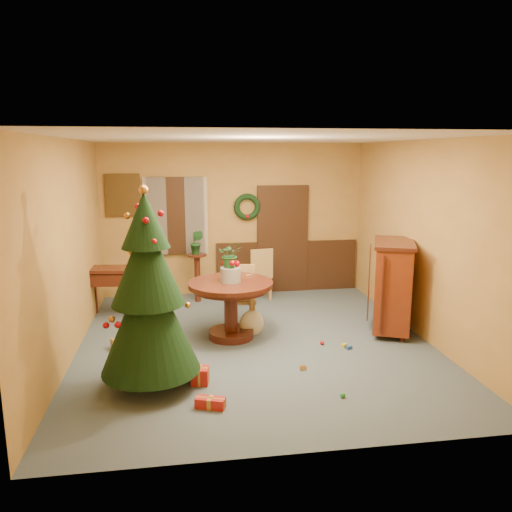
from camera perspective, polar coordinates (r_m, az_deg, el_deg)
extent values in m
plane|color=#3D4F59|center=(7.35, -0.12, -9.93)|extent=(5.50, 5.50, 0.00)
plane|color=silver|center=(6.84, -0.13, 13.31)|extent=(5.50, 5.50, 0.00)
plane|color=olive|center=(9.64, -2.55, 4.18)|extent=(5.00, 0.00, 5.00)
plane|color=olive|center=(4.32, 5.31, -5.26)|extent=(5.00, 0.00, 5.00)
plane|color=olive|center=(7.03, -20.71, 0.63)|extent=(0.00, 5.50, 5.50)
plane|color=olive|center=(7.72, 18.57, 1.70)|extent=(0.00, 5.50, 5.50)
cube|color=black|center=(9.94, 3.56, -1.18)|extent=(2.80, 0.06, 1.00)
cube|color=black|center=(9.80, 3.04, 1.93)|extent=(1.00, 0.08, 2.10)
cube|color=white|center=(9.84, 3.00, 1.67)|extent=(0.80, 0.03, 1.90)
cube|color=black|center=(9.53, -9.14, 4.56)|extent=(1.05, 0.08, 1.45)
cube|color=white|center=(9.56, -9.14, 4.58)|extent=(0.88, 0.03, 1.25)
cube|color=white|center=(9.49, -11.44, 4.45)|extent=(0.42, 0.02, 1.45)
cube|color=white|center=(9.48, -6.83, 4.59)|extent=(0.42, 0.02, 1.45)
torus|color=black|center=(9.56, -1.02, 5.63)|extent=(0.51, 0.11, 0.51)
cube|color=#4C3819|center=(9.55, -14.96, 6.74)|extent=(0.62, 0.05, 0.78)
cube|color=gray|center=(9.58, -14.94, 6.76)|extent=(0.48, 0.02, 0.62)
cylinder|color=black|center=(7.32, -2.91, -3.23)|extent=(1.25, 1.25, 0.07)
cylinder|color=black|center=(7.34, -2.91, -3.73)|extent=(1.11, 1.11, 0.04)
cylinder|color=black|center=(7.44, -2.88, -6.21)|extent=(0.20, 0.20, 0.69)
cylinder|color=black|center=(7.56, -2.85, -8.87)|extent=(0.67, 0.67, 0.11)
cylinder|color=slate|center=(7.29, -2.92, -2.14)|extent=(0.30, 0.30, 0.22)
imported|color=#1E4C23|center=(7.22, -2.95, 0.17)|extent=(0.34, 0.30, 0.38)
cube|color=olive|center=(7.86, -1.58, -5.00)|extent=(0.46, 0.46, 0.05)
cube|color=olive|center=(7.97, -1.62, -2.74)|extent=(0.42, 0.08, 0.50)
cube|color=olive|center=(8.09, -0.38, -6.24)|extent=(0.05, 0.05, 0.43)
cube|color=olive|center=(8.09, -2.82, -6.27)|extent=(0.05, 0.05, 0.43)
cube|color=olive|center=(7.77, -0.27, -7.01)|extent=(0.05, 0.05, 0.43)
cube|color=olive|center=(7.76, -2.81, -7.05)|extent=(0.05, 0.05, 0.43)
cube|color=olive|center=(9.40, 0.28, -2.16)|extent=(0.49, 0.49, 0.05)
cube|color=olive|center=(9.16, 0.67, -0.77)|extent=(0.43, 0.11, 0.51)
cube|color=olive|center=(9.25, -0.40, -3.92)|extent=(0.05, 0.05, 0.44)
cube|color=olive|center=(9.36, 1.62, -3.74)|extent=(0.05, 0.05, 0.44)
cube|color=olive|center=(9.57, -1.04, -3.39)|extent=(0.05, 0.05, 0.44)
cube|color=olive|center=(9.67, 0.92, -3.23)|extent=(0.05, 0.05, 0.44)
cylinder|color=black|center=(9.28, -6.70, -2.58)|extent=(0.11, 0.11, 0.87)
cylinder|color=black|center=(9.19, -6.77, 0.11)|extent=(0.35, 0.35, 0.03)
imported|color=#19471E|center=(9.14, -6.80, 1.59)|extent=(0.30, 0.28, 0.45)
cylinder|color=#382111|center=(6.17, -11.81, -13.29)|extent=(0.15, 0.15, 0.25)
cone|color=black|center=(5.90, -12.11, -6.56)|extent=(1.15, 1.15, 1.36)
cone|color=black|center=(5.73, -12.38, -0.60)|extent=(0.83, 0.83, 0.99)
cone|color=black|center=(5.66, -12.59, 4.05)|extent=(0.54, 0.54, 0.63)
sphere|color=#C37E2E|center=(5.62, -12.74, 7.42)|extent=(0.10, 0.10, 0.10)
cube|color=black|center=(8.61, -15.88, -1.47)|extent=(1.00, 0.59, 0.06)
cube|color=black|center=(8.64, -15.83, -2.41)|extent=(0.94, 0.54, 0.20)
cube|color=black|center=(8.77, -18.34, -4.24)|extent=(0.10, 0.34, 0.78)
cube|color=black|center=(8.67, -13.09, -4.13)|extent=(0.10, 0.34, 0.78)
cube|color=#501009|center=(7.89, 15.30, -3.28)|extent=(0.88, 1.16, 1.28)
cube|color=black|center=(7.76, 15.56, 1.43)|extent=(0.96, 1.24, 0.05)
cylinder|color=black|center=(7.72, 16.34, -8.96)|extent=(0.07, 0.07, 0.09)
cylinder|color=black|center=(8.47, 13.87, -6.98)|extent=(0.07, 0.07, 0.09)
cube|color=brown|center=(6.26, -13.79, -13.52)|extent=(0.32, 0.27, 0.15)
cube|color=#B68B30|center=(6.26, -13.79, -13.52)|extent=(0.29, 0.09, 0.16)
cube|color=#B68B30|center=(6.26, -13.79, -13.52)|extent=(0.08, 0.22, 0.16)
cube|color=#A81C16|center=(6.16, -6.40, -13.43)|extent=(0.23, 0.23, 0.20)
cube|color=#B68B30|center=(6.16, -6.40, -13.43)|extent=(0.20, 0.06, 0.20)
cube|color=#B68B30|center=(6.16, -6.40, -13.43)|extent=(0.06, 0.20, 0.20)
cube|color=brown|center=(7.40, -15.04, -9.59)|extent=(0.33, 0.29, 0.15)
cube|color=#B68B30|center=(7.40, -15.04, -9.59)|extent=(0.26, 0.15, 0.15)
cube|color=#B68B30|center=(7.40, -15.04, -9.59)|extent=(0.12, 0.19, 0.15)
cube|color=#A81C16|center=(5.65, -5.24, -16.35)|extent=(0.35, 0.23, 0.11)
cube|color=#B68B30|center=(5.65, -5.24, -16.35)|extent=(0.31, 0.13, 0.12)
cube|color=#B68B30|center=(5.65, -5.24, -16.35)|extent=(0.09, 0.14, 0.12)
cube|color=#234B98|center=(7.25, 10.59, -10.24)|extent=(0.09, 0.07, 0.05)
sphere|color=#227D2F|center=(5.91, 9.90, -15.40)|extent=(0.06, 0.06, 0.06)
cube|color=gold|center=(7.30, 10.08, -10.05)|extent=(0.09, 0.09, 0.05)
sphere|color=#B10B16|center=(7.34, 7.57, -9.81)|extent=(0.06, 0.06, 0.06)
cube|color=#C37E2E|center=(6.53, 5.40, -12.61)|extent=(0.08, 0.05, 0.05)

